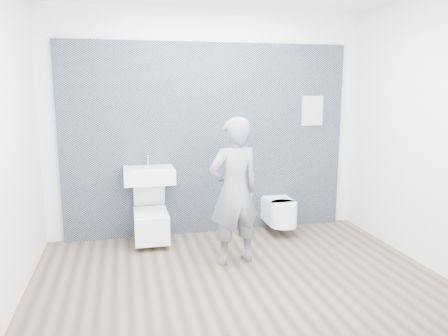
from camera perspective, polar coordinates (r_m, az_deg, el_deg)
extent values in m
plane|color=brown|center=(4.46, 1.81, -14.14)|extent=(4.00, 4.00, 0.00)
plane|color=silver|center=(5.54, -2.13, 5.74)|extent=(4.00, 0.00, 4.00)
plane|color=silver|center=(2.68, 10.27, 0.39)|extent=(4.00, 0.00, 4.00)
plane|color=silver|center=(4.05, -26.57, 2.87)|extent=(0.00, 3.00, 3.00)
plane|color=silver|center=(4.99, 24.78, 4.25)|extent=(0.00, 3.00, 3.00)
cube|color=black|center=(5.80, -1.98, -8.21)|extent=(3.60, 0.06, 2.40)
cube|color=white|center=(5.25, -9.75, -0.95)|extent=(0.59, 0.44, 0.18)
cube|color=silver|center=(5.21, -9.77, -0.07)|extent=(0.41, 0.29, 0.03)
cylinder|color=silver|center=(5.37, -9.91, 1.07)|extent=(0.02, 0.02, 0.15)
cylinder|color=silver|center=(5.31, -9.90, 1.66)|extent=(0.02, 0.10, 0.02)
cylinder|color=silver|center=(5.47, -9.83, -2.05)|extent=(0.04, 0.04, 0.12)
cube|color=white|center=(5.33, -9.51, -7.40)|extent=(0.40, 0.57, 0.33)
cylinder|color=silver|center=(5.25, -9.53, -5.95)|extent=(0.28, 0.28, 0.03)
cube|color=white|center=(5.24, -9.54, -5.67)|extent=(0.38, 0.46, 0.02)
cube|color=white|center=(5.37, -9.73, -3.05)|extent=(0.38, 0.19, 0.39)
cube|color=silver|center=(5.61, -9.64, -7.83)|extent=(0.10, 0.06, 0.08)
cube|color=white|center=(5.73, 7.05, -5.57)|extent=(0.34, 0.40, 0.28)
cylinder|color=white|center=(5.55, 7.76, -6.12)|extent=(0.34, 0.34, 0.28)
cube|color=white|center=(5.66, 7.19, -4.13)|extent=(0.32, 0.38, 0.03)
cylinder|color=white|center=(5.49, 7.87, -4.61)|extent=(0.32, 0.32, 0.03)
cube|color=silver|center=(5.91, 6.46, -6.09)|extent=(0.09, 0.06, 0.08)
cube|color=white|center=(6.16, 10.92, -7.26)|extent=(0.29, 0.03, 0.38)
imported|color=slate|center=(4.58, 1.33, -3.08)|extent=(0.64, 0.49, 1.57)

